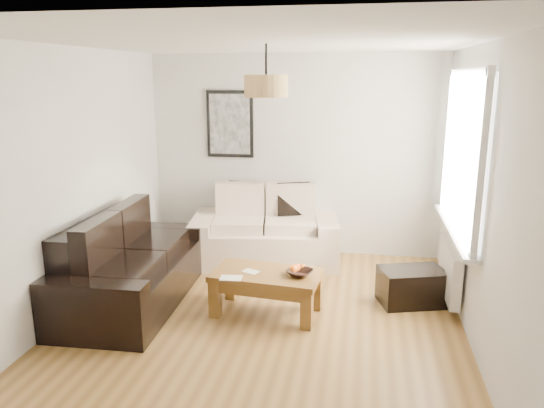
% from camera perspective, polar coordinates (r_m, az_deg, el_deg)
% --- Properties ---
extents(floor, '(4.50, 4.50, 0.00)m').
position_cam_1_polar(floor, '(5.12, -1.21, -13.11)').
color(floor, brown).
rests_on(floor, ground).
extents(ceiling, '(3.80, 4.50, 0.00)m').
position_cam_1_polar(ceiling, '(4.57, -1.39, 17.35)').
color(ceiling, white).
rests_on(ceiling, floor).
extents(wall_back, '(3.80, 0.04, 2.60)m').
position_cam_1_polar(wall_back, '(6.86, 2.44, 5.30)').
color(wall_back, silver).
rests_on(wall_back, floor).
extents(wall_front, '(3.80, 0.04, 2.60)m').
position_cam_1_polar(wall_front, '(2.61, -11.25, -9.53)').
color(wall_front, silver).
rests_on(wall_front, floor).
extents(wall_left, '(0.04, 4.50, 2.60)m').
position_cam_1_polar(wall_left, '(5.38, -21.57, 1.93)').
color(wall_left, silver).
rests_on(wall_left, floor).
extents(wall_right, '(0.04, 4.50, 2.60)m').
position_cam_1_polar(wall_right, '(4.69, 22.09, 0.25)').
color(wall_right, silver).
rests_on(wall_right, floor).
extents(window_bay, '(0.14, 1.90, 1.60)m').
position_cam_1_polar(window_bay, '(5.40, 20.29, 5.33)').
color(window_bay, white).
rests_on(window_bay, wall_right).
extents(radiator, '(0.10, 0.90, 0.52)m').
position_cam_1_polar(radiator, '(5.69, 18.86, -6.86)').
color(radiator, white).
rests_on(radiator, wall_right).
extents(poster, '(0.62, 0.04, 0.87)m').
position_cam_1_polar(poster, '(6.95, -4.61, 8.70)').
color(poster, black).
rests_on(poster, wall_back).
extents(pendant_shade, '(0.40, 0.40, 0.20)m').
position_cam_1_polar(pendant_shade, '(4.86, -0.64, 12.78)').
color(pendant_shade, tan).
rests_on(pendant_shade, ceiling).
extents(loveseat_cream, '(1.96, 1.26, 0.91)m').
position_cam_1_polar(loveseat_cream, '(6.64, -0.77, -2.47)').
color(loveseat_cream, '#C0AF9A').
rests_on(loveseat_cream, floor).
extents(sofa_leather, '(1.07, 2.08, 0.88)m').
position_cam_1_polar(sofa_leather, '(5.65, -15.02, -6.05)').
color(sofa_leather, black).
rests_on(sofa_leather, floor).
extents(coffee_table, '(1.11, 0.69, 0.43)m').
position_cam_1_polar(coffee_table, '(5.28, -0.61, -9.65)').
color(coffee_table, brown).
rests_on(coffee_table, floor).
extents(ottoman, '(0.75, 0.59, 0.37)m').
position_cam_1_polar(ottoman, '(5.68, 15.03, -8.70)').
color(ottoman, black).
rests_on(ottoman, floor).
extents(cushion_left, '(0.43, 0.18, 0.41)m').
position_cam_1_polar(cushion_left, '(6.83, -3.06, 0.72)').
color(cushion_left, black).
rests_on(cushion_left, loveseat_cream).
extents(cushion_right, '(0.45, 0.27, 0.43)m').
position_cam_1_polar(cushion_right, '(6.71, 2.34, 0.55)').
color(cushion_right, black).
rests_on(cushion_right, loveseat_cream).
extents(fruit_bowl, '(0.31, 0.31, 0.06)m').
position_cam_1_polar(fruit_bowl, '(5.10, 3.06, -7.52)').
color(fruit_bowl, black).
rests_on(fruit_bowl, coffee_table).
extents(orange_a, '(0.10, 0.10, 0.08)m').
position_cam_1_polar(orange_a, '(5.17, 2.34, -7.10)').
color(orange_a, orange).
rests_on(orange_a, fruit_bowl).
extents(orange_b, '(0.08, 0.08, 0.07)m').
position_cam_1_polar(orange_b, '(5.22, 3.35, -6.90)').
color(orange_b, orange).
rests_on(orange_b, fruit_bowl).
extents(orange_c, '(0.10, 0.10, 0.09)m').
position_cam_1_polar(orange_c, '(5.20, 2.66, -6.98)').
color(orange_c, '#FF5B15').
rests_on(orange_c, fruit_bowl).
extents(papers, '(0.22, 0.16, 0.01)m').
position_cam_1_polar(papers, '(5.06, -4.50, -8.06)').
color(papers, silver).
rests_on(papers, coffee_table).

